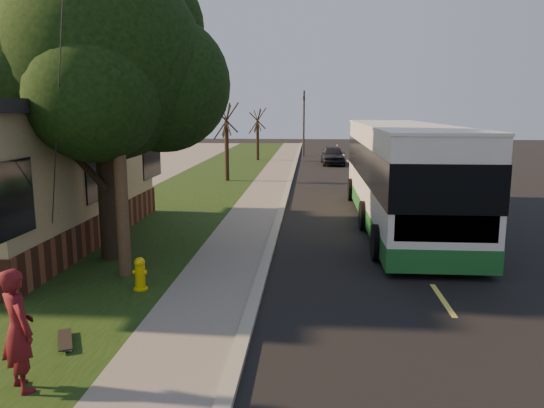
% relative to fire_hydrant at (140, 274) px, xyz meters
% --- Properties ---
extents(ground, '(120.00, 120.00, 0.00)m').
position_rel_fire_hydrant_xyz_m(ground, '(2.60, 0.00, -0.43)').
color(ground, black).
rests_on(ground, ground).
extents(road, '(8.00, 80.00, 0.01)m').
position_rel_fire_hydrant_xyz_m(road, '(6.60, 10.00, -0.43)').
color(road, black).
rests_on(road, ground).
extents(curb, '(0.25, 80.00, 0.12)m').
position_rel_fire_hydrant_xyz_m(curb, '(2.60, 10.00, -0.37)').
color(curb, gray).
rests_on(curb, ground).
extents(sidewalk, '(2.00, 80.00, 0.08)m').
position_rel_fire_hydrant_xyz_m(sidewalk, '(1.60, 10.00, -0.39)').
color(sidewalk, slate).
rests_on(sidewalk, ground).
extents(grass_verge, '(5.00, 80.00, 0.07)m').
position_rel_fire_hydrant_xyz_m(grass_verge, '(-1.90, 10.00, -0.40)').
color(grass_verge, black).
rests_on(grass_verge, ground).
extents(fire_hydrant, '(0.32, 0.32, 0.74)m').
position_rel_fire_hydrant_xyz_m(fire_hydrant, '(0.00, 0.00, 0.00)').
color(fire_hydrant, '#DABB0B').
rests_on(fire_hydrant, grass_verge).
extents(utility_pole, '(2.86, 3.21, 9.07)m').
position_rel_fire_hydrant_xyz_m(utility_pole, '(-0.71, 0.99, 4.20)').
color(utility_pole, '#473321').
rests_on(utility_pole, ground).
extents(leafy_tree, '(6.30, 6.00, 7.80)m').
position_rel_fire_hydrant_xyz_m(leafy_tree, '(-1.57, 2.65, 4.73)').
color(leafy_tree, black).
rests_on(leafy_tree, grass_verge).
extents(bare_tree_near, '(1.38, 1.21, 4.31)m').
position_rel_fire_hydrant_xyz_m(bare_tree_near, '(-0.90, 18.00, 1.72)').
color(bare_tree_near, black).
rests_on(bare_tree_near, grass_verge).
extents(bare_tree_far, '(1.38, 1.21, 4.03)m').
position_rel_fire_hydrant_xyz_m(bare_tree_far, '(-0.40, 30.00, 1.57)').
color(bare_tree_far, black).
rests_on(bare_tree_far, grass_verge).
extents(traffic_signal, '(0.18, 0.22, 5.50)m').
position_rel_fire_hydrant_xyz_m(traffic_signal, '(3.10, 34.00, 2.73)').
color(traffic_signal, '#2D2D30').
rests_on(traffic_signal, ground).
extents(transit_bus, '(2.99, 12.94, 3.50)m').
position_rel_fire_hydrant_xyz_m(transit_bus, '(6.90, 7.66, 1.43)').
color(transit_bus, silver).
rests_on(transit_bus, ground).
extents(skateboarder, '(0.78, 0.75, 1.80)m').
position_rel_fire_hydrant_xyz_m(skateboarder, '(-0.35, -4.27, 0.54)').
color(skateboarder, '#511017').
rests_on(skateboarder, grass_verge).
extents(skateboard_main, '(0.60, 0.91, 0.08)m').
position_rel_fire_hydrant_xyz_m(skateboard_main, '(-0.42, -2.79, -0.30)').
color(skateboard_main, black).
rests_on(skateboard_main, grass_verge).
extents(dumpster, '(1.74, 1.58, 1.25)m').
position_rel_fire_hydrant_xyz_m(dumpster, '(-6.90, 9.38, 0.24)').
color(dumpster, black).
rests_on(dumpster, building_lot).
extents(distant_car, '(1.75, 4.05, 1.36)m').
position_rel_fire_hydrant_xyz_m(distant_car, '(5.31, 27.64, 0.25)').
color(distant_car, black).
rests_on(distant_car, ground).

